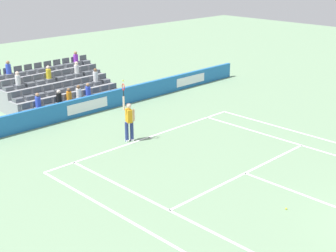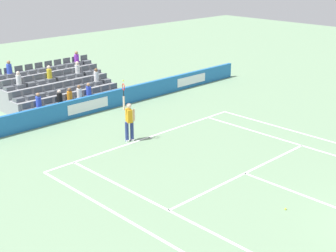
# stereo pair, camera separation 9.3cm
# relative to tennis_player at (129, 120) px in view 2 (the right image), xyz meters

# --- Properties ---
(line_baseline) EXTENTS (10.97, 0.10, 0.01)m
(line_baseline) POSITION_rel_tennis_player_xyz_m (-0.95, 0.27, -0.99)
(line_baseline) COLOR white
(line_baseline) RESTS_ON ground
(line_service) EXTENTS (8.23, 0.10, 0.01)m
(line_service) POSITION_rel_tennis_player_xyz_m (-0.95, 5.76, -0.99)
(line_service) COLOR white
(line_service) RESTS_ON ground
(line_centre_service) EXTENTS (0.10, 6.40, 0.01)m
(line_centre_service) POSITION_rel_tennis_player_xyz_m (-0.95, 8.96, -0.99)
(line_centre_service) COLOR white
(line_centre_service) RESTS_ON ground
(line_singles_sideline_left) EXTENTS (0.10, 11.89, 0.01)m
(line_singles_sideline_left) POSITION_rel_tennis_player_xyz_m (3.17, 6.21, -0.99)
(line_singles_sideline_left) COLOR white
(line_singles_sideline_left) RESTS_ON ground
(line_singles_sideline_right) EXTENTS (0.10, 11.89, 0.01)m
(line_singles_sideline_right) POSITION_rel_tennis_player_xyz_m (-5.06, 6.21, -0.99)
(line_singles_sideline_right) COLOR white
(line_singles_sideline_right) RESTS_ON ground
(line_doubles_sideline_left) EXTENTS (0.10, 11.89, 0.01)m
(line_doubles_sideline_left) POSITION_rel_tennis_player_xyz_m (4.54, 6.21, -0.99)
(line_doubles_sideline_left) COLOR white
(line_doubles_sideline_left) RESTS_ON ground
(line_doubles_sideline_right) EXTENTS (0.10, 11.89, 0.01)m
(line_doubles_sideline_right) POSITION_rel_tennis_player_xyz_m (-6.43, 6.21, -0.99)
(line_doubles_sideline_right) COLOR white
(line_doubles_sideline_right) RESTS_ON ground
(line_centre_mark) EXTENTS (0.10, 0.20, 0.01)m
(line_centre_mark) POSITION_rel_tennis_player_xyz_m (-0.95, 0.37, -0.99)
(line_centre_mark) COLOR white
(line_centre_mark) RESTS_ON ground
(sponsor_barrier) EXTENTS (23.79, 0.22, 0.95)m
(sponsor_barrier) POSITION_rel_tennis_player_xyz_m (-0.95, -4.56, -0.52)
(sponsor_barrier) COLOR #1E66AD
(sponsor_barrier) RESTS_ON ground
(tennis_player) EXTENTS (0.51, 0.43, 2.85)m
(tennis_player) POSITION_rel_tennis_player_xyz_m (0.00, 0.00, 0.00)
(tennis_player) COLOR navy
(tennis_player) RESTS_ON ground
(stadium_stand) EXTENTS (6.20, 3.80, 2.59)m
(stadium_stand) POSITION_rel_tennis_player_xyz_m (-0.95, -7.49, -0.31)
(stadium_stand) COLOR gray
(stadium_stand) RESTS_ON ground
(loose_tennis_ball) EXTENTS (0.07, 0.07, 0.07)m
(loose_tennis_ball) POSITION_rel_tennis_player_xyz_m (0.38, 8.42, -0.96)
(loose_tennis_ball) COLOR #D1E533
(loose_tennis_ball) RESTS_ON ground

